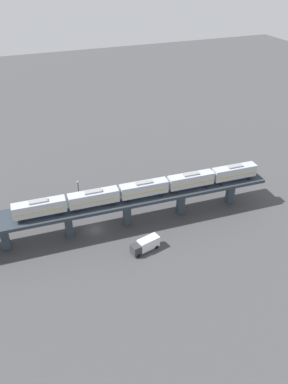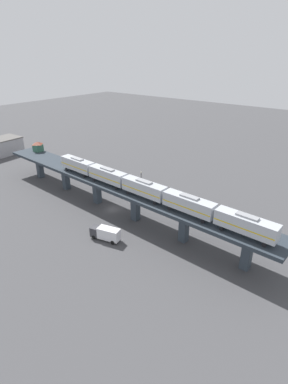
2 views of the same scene
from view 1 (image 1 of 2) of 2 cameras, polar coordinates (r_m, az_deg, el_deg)
The scene contains 8 objects.
ground_plane at distance 96.74m, azimuth -7.41°, elevation -5.71°, with size 400.00×400.00×0.00m, color #424244.
elevated_viaduct at distance 92.56m, azimuth -7.60°, elevation -2.29°, with size 12.45×92.28×8.20m.
subway_train at distance 91.88m, azimuth -0.00°, elevation 0.54°, with size 5.58×62.46×4.45m.
street_car_green at distance 107.09m, azimuth -0.51°, elevation -0.49°, with size 2.60×4.66×1.89m.
street_car_blue at distance 103.27m, azimuth -13.18°, elevation -2.92°, with size 2.13×4.49×1.89m.
street_car_red at distance 110.95m, azimuth 5.34°, elevation 0.67°, with size 2.24×4.54×1.89m.
delivery_truck at distance 88.84m, azimuth 0.23°, elevation -8.03°, with size 3.93×7.53×3.20m.
street_lamp at distance 105.15m, azimuth -9.95°, elevation 0.31°, with size 0.44×0.44×6.94m.
Camera 1 is at (-74.08, 15.53, 60.24)m, focal length 35.00 mm.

